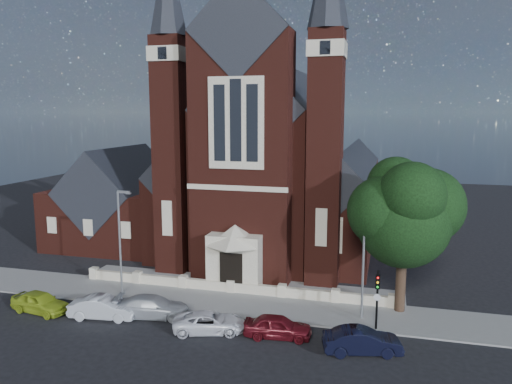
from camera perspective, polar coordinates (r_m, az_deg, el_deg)
ground at (r=47.13m, az=0.36°, el=-7.95°), size 120.00×120.00×0.00m
pavement_strip at (r=37.63m, az=-3.77°, el=-12.47°), size 60.00×5.00×0.12m
forecourt_paving at (r=41.19m, az=-1.96°, el=-10.51°), size 26.00×3.00×0.14m
forecourt_wall at (r=39.40m, az=-2.82°, el=-11.45°), size 24.00×0.40×0.90m
church at (r=53.08m, az=2.54°, el=3.00°), size 20.01×34.90×29.20m
parish_hall at (r=54.93m, az=-15.19°, el=-1.51°), size 12.00×12.20×10.24m
street_tree at (r=35.01m, az=16.72°, el=-2.59°), size 6.40×6.60×10.70m
street_lamp_left at (r=38.98m, az=-15.21°, el=-4.91°), size 1.16×0.22×8.09m
street_lamp_right at (r=33.91m, az=12.35°, el=-6.90°), size 1.16×0.22×8.09m
traffic_signal at (r=33.00m, az=13.70°, el=-11.08°), size 0.28×0.42×4.00m
car_lime_van at (r=38.62m, az=-23.44°, el=-11.48°), size 4.57×2.43×1.48m
car_silver_a at (r=36.13m, az=-17.03°, el=-12.52°), size 4.76×2.25×1.51m
car_silver_b at (r=35.51m, az=-11.72°, el=-12.72°), size 5.36×2.93×1.47m
car_white_suv at (r=32.84m, az=-5.33°, el=-14.61°), size 5.02×3.35×1.28m
car_dark_red at (r=31.96m, az=2.50°, el=-15.11°), size 4.37×2.12×1.44m
car_navy at (r=30.69m, az=12.05°, el=-16.33°), size 4.76×2.62×1.49m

